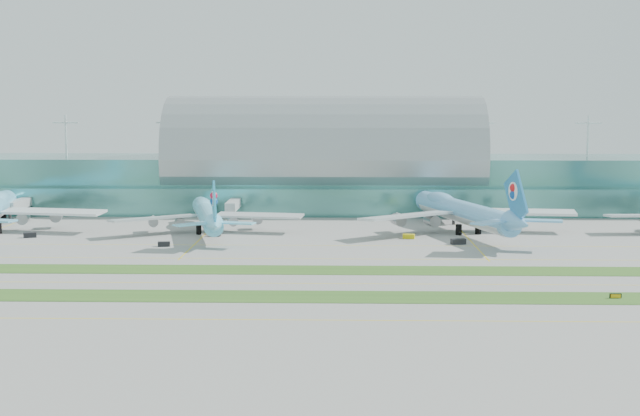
{
  "coord_description": "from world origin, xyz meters",
  "views": [
    {
      "loc": [
        6.76,
        -211.38,
        40.56
      ],
      "look_at": [
        0.0,
        55.0,
        9.0
      ],
      "focal_mm": 50.0,
      "sensor_mm": 36.0,
      "label": 1
    }
  ],
  "objects_px": {
    "terminal": "(325,172)",
    "airliner_c": "(463,210)",
    "airliner_b": "(207,214)",
    "taxiway_sign_east": "(616,296)"
  },
  "relations": [
    {
      "from": "airliner_b",
      "to": "airliner_c",
      "type": "relative_size",
      "value": 0.85
    },
    {
      "from": "terminal",
      "to": "airliner_b",
      "type": "relative_size",
      "value": 4.96
    },
    {
      "from": "terminal",
      "to": "taxiway_sign_east",
      "type": "xyz_separation_m",
      "value": [
        63.75,
        -156.71,
        -13.7
      ]
    },
    {
      "from": "airliner_c",
      "to": "taxiway_sign_east",
      "type": "height_order",
      "value": "airliner_c"
    },
    {
      "from": "terminal",
      "to": "airliner_c",
      "type": "relative_size",
      "value": 4.23
    },
    {
      "from": "airliner_b",
      "to": "airliner_c",
      "type": "xyz_separation_m",
      "value": [
        80.47,
        2.11,
        1.08
      ]
    },
    {
      "from": "taxiway_sign_east",
      "to": "terminal",
      "type": "bearing_deg",
      "value": 110.08
    },
    {
      "from": "taxiway_sign_east",
      "to": "airliner_b",
      "type": "bearing_deg",
      "value": 134.97
    },
    {
      "from": "airliner_b",
      "to": "terminal",
      "type": "bearing_deg",
      "value": 47.9
    },
    {
      "from": "terminal",
      "to": "airliner_c",
      "type": "xyz_separation_m",
      "value": [
        44.55,
        -61.75,
        -7.27
      ]
    }
  ]
}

